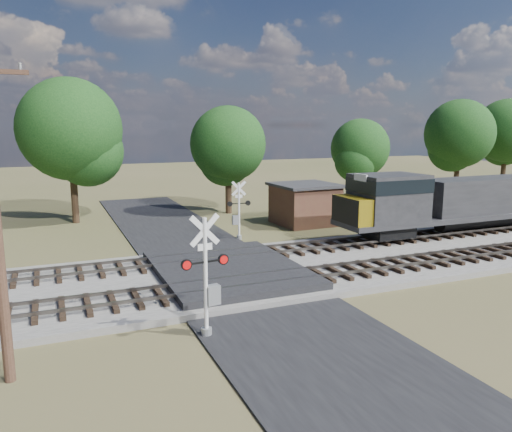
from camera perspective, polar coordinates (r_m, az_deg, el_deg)
name	(u,v)px	position (r m, az deg, el deg)	size (l,w,h in m)	color
ground	(231,280)	(25.33, -2.85, -7.32)	(160.00, 160.00, 0.00)	#4B4E29
ballast_bed	(388,255)	(30.42, 14.88, -4.35)	(140.00, 10.00, 0.30)	gray
road	(231,279)	(25.32, -2.85, -7.24)	(7.00, 60.00, 0.08)	black
crossing_panel	(228,271)	(25.69, -3.24, -6.34)	(7.00, 9.00, 0.62)	#262628
track_near	(305,276)	(24.68, 5.63, -6.84)	(140.00, 2.60, 0.33)	black
track_far	(264,252)	(29.01, 0.94, -4.17)	(140.00, 2.60, 0.33)	black
crossing_signal_near	(208,286)	(18.37, -5.50, -8.01)	(1.85, 0.44, 4.60)	silver
crossing_signal_far	(238,215)	(33.75, -2.09, 0.07)	(1.62, 0.36, 4.01)	silver
equipment_shed	(305,204)	(39.27, 5.60, 1.42)	(4.87, 4.87, 3.20)	#4E2C21
treeline	(209,135)	(44.81, -5.35, 9.18)	(78.34, 11.49, 11.32)	black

